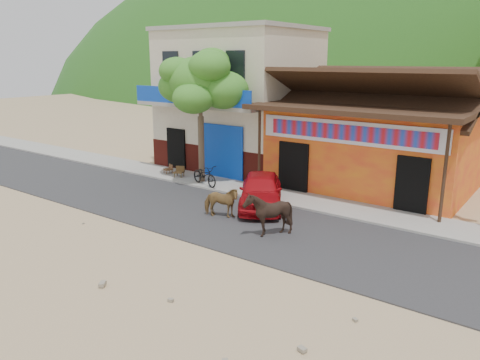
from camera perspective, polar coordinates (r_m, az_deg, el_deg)
The scene contains 12 objects.
ground at distance 14.89m, azimuth -5.85°, elevation -7.77°, with size 120.00×120.00×0.00m, color #9E825B.
road at distance 16.68m, azimuth -0.08°, elevation -5.12°, with size 60.00×5.00×0.04m, color #28282B.
sidewalk at distance 19.46m, azimuth 6.05°, elevation -2.18°, with size 60.00×2.00×0.12m, color gray.
dance_club at distance 21.78m, azimuth 16.12°, elevation 3.84°, with size 8.00×6.00×3.60m, color orange.
cafe_building at distance 25.10m, azimuth -0.03°, elevation 9.68°, with size 7.00×6.00×7.00m, color beige.
tree at distance 21.32m, azimuth -4.82°, elevation 7.73°, with size 3.00×3.00×6.00m, color #2D721E, non-canonical shape.
cow_tan at distance 16.94m, azimuth -2.34°, elevation -2.70°, with size 0.62×1.36×1.15m, color olive.
cow_dark at distance 15.19m, azimuth 3.45°, elevation -4.12°, with size 1.20×1.34×1.48m, color black.
red_car at distance 18.07m, azimuth 2.56°, elevation -1.26°, with size 1.60×3.97×1.35m, color #A80C13.
scooter at distance 21.01m, azimuth -4.33°, elevation 0.60°, with size 0.62×1.77×0.93m, color black.
cafe_chair_left at distance 23.41m, azimuth -8.79°, elevation 1.79°, with size 0.38×0.38×0.82m, color #482518, non-canonical shape.
cafe_chair_right at distance 22.64m, azimuth -7.46°, elevation 1.54°, with size 0.43×0.43×0.93m, color #4A3318, non-canonical shape.
Camera 1 is at (9.32, -10.15, 5.64)m, focal length 35.00 mm.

